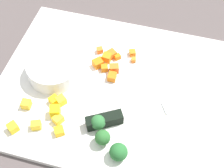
{
  "coord_description": "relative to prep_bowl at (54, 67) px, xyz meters",
  "views": [
    {
      "loc": [
        0.11,
        -0.39,
        0.57
      ],
      "look_at": [
        0.0,
        0.0,
        0.02
      ],
      "focal_mm": 53.67,
      "sensor_mm": 36.0,
      "label": 1
    }
  ],
  "objects": [
    {
      "name": "carrot_dice_2",
      "position": [
        0.1,
        0.03,
        -0.01
      ],
      "size": [
        0.02,
        0.02,
        0.01
      ],
      "primitive_type": "cube",
      "rotation": [
        0.0,
        0.0,
        0.39
      ],
      "color": "orange",
      "rests_on": "cutting_board"
    },
    {
      "name": "carrot_dice_3",
      "position": [
        0.15,
        0.08,
        -0.01
      ],
      "size": [
        0.01,
        0.01,
        0.01
      ],
      "primitive_type": "cube",
      "rotation": [
        0.0,
        0.0,
        0.22
      ],
      "color": "orange",
      "rests_on": "cutting_board"
    },
    {
      "name": "carrot_dice_5",
      "position": [
        0.12,
        0.07,
        -0.01
      ],
      "size": [
        0.02,
        0.02,
        0.01
      ],
      "primitive_type": "cube",
      "rotation": [
        0.0,
        0.0,
        2.33
      ],
      "color": "orange",
      "rests_on": "cutting_board"
    },
    {
      "name": "broccoli_floret_0",
      "position": [
        0.14,
        -0.13,
        -0.0
      ],
      "size": [
        0.03,
        0.03,
        0.03
      ],
      "color": "#82BC54",
      "rests_on": "cutting_board"
    },
    {
      "name": "cutting_board",
      "position": [
        0.13,
        -0.0,
        -0.02
      ],
      "size": [
        0.47,
        0.38,
        0.01
      ],
      "primitive_type": "cube",
      "color": "white",
      "rests_on": "ground_plane"
    },
    {
      "name": "carrot_dice_7",
      "position": [
        0.12,
        0.02,
        -0.01
      ],
      "size": [
        0.02,
        0.02,
        0.01
      ],
      "primitive_type": "cube",
      "rotation": [
        0.0,
        0.0,
        0.03
      ],
      "color": "orange",
      "rests_on": "cutting_board"
    },
    {
      "name": "broccoli_floret_1",
      "position": [
        0.13,
        -0.1,
        0.0
      ],
      "size": [
        0.03,
        0.03,
        0.03
      ],
      "color": "#91B365",
      "rests_on": "cutting_board"
    },
    {
      "name": "pepper_dice_2",
      "position": [
        0.04,
        -0.1,
        -0.01
      ],
      "size": [
        0.02,
        0.02,
        0.02
      ],
      "primitive_type": "cube",
      "rotation": [
        0.0,
        0.0,
        1.89
      ],
      "color": "yellow",
      "rests_on": "cutting_board"
    },
    {
      "name": "carrot_dice_1",
      "position": [
        0.1,
        0.08,
        -0.01
      ],
      "size": [
        0.02,
        0.02,
        0.01
      ],
      "primitive_type": "cube",
      "rotation": [
        0.0,
        0.0,
        2.51
      ],
      "color": "orange",
      "rests_on": "cutting_board"
    },
    {
      "name": "pepper_dice_4",
      "position": [
        0.01,
        -0.13,
        -0.01
      ],
      "size": [
        0.02,
        0.02,
        0.02
      ],
      "primitive_type": "cube",
      "rotation": [
        0.0,
        0.0,
        0.39
      ],
      "color": "yellow",
      "rests_on": "cutting_board"
    },
    {
      "name": "pepper_dice_0",
      "position": [
        0.03,
        -0.07,
        -0.01
      ],
      "size": [
        0.02,
        0.02,
        0.01
      ],
      "primitive_type": "cube",
      "rotation": [
        0.0,
        0.0,
        1.02
      ],
      "color": "yellow",
      "rests_on": "cutting_board"
    },
    {
      "name": "carrot_dice_10",
      "position": [
        0.08,
        0.04,
        -0.01
      ],
      "size": [
        0.03,
        0.03,
        0.02
      ],
      "primitive_type": "cube",
      "rotation": [
        0.0,
        0.0,
        0.82
      ],
      "color": "orange",
      "rests_on": "cutting_board"
    },
    {
      "name": "ground_plane",
      "position": [
        0.13,
        -0.0,
        -0.03
      ],
      "size": [
        4.0,
        4.0,
        0.0
      ],
      "primitive_type": "plane",
      "color": "#534948"
    },
    {
      "name": "prep_bowl",
      "position": [
        0.0,
        0.0,
        0.0
      ],
      "size": [
        0.11,
        0.11,
        0.04
      ],
      "primitive_type": "cylinder",
      "color": "white",
      "rests_on": "cutting_board"
    },
    {
      "name": "carrot_dice_0",
      "position": [
        0.08,
        0.08,
        -0.01
      ],
      "size": [
        0.02,
        0.02,
        0.01
      ],
      "primitive_type": "cube",
      "rotation": [
        0.0,
        0.0,
        2.11
      ],
      "color": "orange",
      "rests_on": "cutting_board"
    },
    {
      "name": "pepper_dice_3",
      "position": [
        0.06,
        -0.13,
        -0.01
      ],
      "size": [
        0.02,
        0.02,
        0.01
      ],
      "primitive_type": "cube",
      "rotation": [
        0.0,
        0.0,
        0.6
      ],
      "color": "yellow",
      "rests_on": "cutting_board"
    },
    {
      "name": "chef_knife",
      "position": [
        0.19,
        -0.06,
        -0.01
      ],
      "size": [
        0.29,
        0.19,
        0.02
      ],
      "rotation": [
        0.0,
        0.0,
        0.54
      ],
      "color": "silver",
      "rests_on": "cutting_board"
    },
    {
      "name": "pepper_dice_6",
      "position": [
        0.05,
        -0.11,
        -0.01
      ],
      "size": [
        0.02,
        0.02,
        0.02
      ],
      "primitive_type": "cube",
      "rotation": [
        0.0,
        0.0,
        1.1
      ],
      "color": "yellow",
      "rests_on": "cutting_board"
    },
    {
      "name": "pepper_dice_5",
      "position": [
        -0.03,
        -0.15,
        -0.01
      ],
      "size": [
        0.02,
        0.02,
        0.02
      ],
      "primitive_type": "cube",
      "rotation": [
        0.0,
        0.0,
        0.97
      ],
      "color": "yellow",
      "rests_on": "cutting_board"
    },
    {
      "name": "pepper_dice_7",
      "position": [
        0.04,
        -0.07,
        -0.01
      ],
      "size": [
        0.02,
        0.02,
        0.02
      ],
      "primitive_type": "cube",
      "rotation": [
        0.0,
        0.0,
        2.48
      ],
      "color": "yellow",
      "rests_on": "cutting_board"
    },
    {
      "name": "carrot_dice_8",
      "position": [
        0.12,
        0.04,
        -0.01
      ],
      "size": [
        0.02,
        0.02,
        0.02
      ],
      "primitive_type": "cube",
      "rotation": [
        0.0,
        0.0,
        1.89
      ],
      "color": "orange",
      "rests_on": "cutting_board"
    },
    {
      "name": "pepper_dice_1",
      "position": [
        -0.02,
        -0.1,
        -0.01
      ],
      "size": [
        0.02,
        0.02,
        0.02
      ],
      "primitive_type": "cube",
      "rotation": [
        0.0,
        0.0,
        1.66
      ],
      "color": "yellow",
      "rests_on": "cutting_board"
    },
    {
      "name": "carrot_dice_6",
      "position": [
        0.1,
        0.06,
        -0.01
      ],
      "size": [
        0.02,
        0.02,
        0.02
      ],
      "primitive_type": "cube",
      "rotation": [
        0.0,
        0.0,
        1.46
      ],
      "color": "orange",
      "rests_on": "cutting_board"
    },
    {
      "name": "carrot_dice_4",
      "position": [
        0.15,
        0.09,
        -0.01
      ],
      "size": [
        0.02,
        0.02,
        0.01
      ],
      "primitive_type": "cube",
      "rotation": [
        0.0,
        0.0,
        1.95
      ],
      "color": "orange",
      "rests_on": "cutting_board"
    },
    {
      "name": "carrot_dice_9",
      "position": [
        0.08,
        0.05,
        -0.01
      ],
      "size": [
        0.01,
        0.01,
        0.01
      ],
      "primitive_type": "cube",
      "rotation": [
        0.0,
        0.0,
        2.71
      ],
      "color": "orange",
      "rests_on": "cutting_board"
    },
    {
      "name": "broccoli_floret_2",
      "position": [
        0.18,
        -0.15,
        -0.0
      ],
      "size": [
        0.03,
        0.03,
        0.03
      ],
      "color": "#8AB454",
      "rests_on": "cutting_board"
    }
  ]
}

